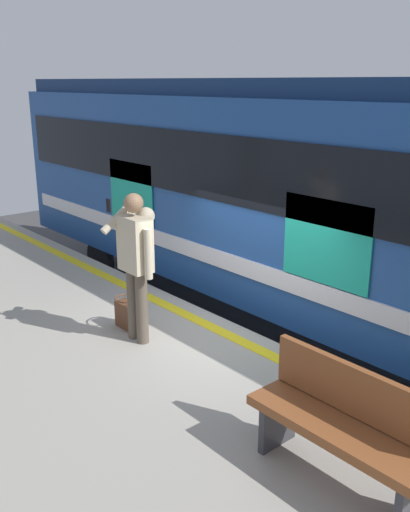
# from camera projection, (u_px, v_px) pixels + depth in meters

# --- Properties ---
(ground_plane) EXTENTS (24.07, 24.07, 0.00)m
(ground_plane) POSITION_uv_depth(u_px,v_px,m) (231.00, 393.00, 7.44)
(ground_plane) COLOR #3D3D3F
(platform) EXTENTS (15.16, 3.63, 1.02)m
(platform) POSITION_uv_depth(u_px,v_px,m) (111.00, 409.00, 6.15)
(platform) COLOR #9E998E
(platform) RESTS_ON ground
(safety_line) EXTENTS (14.86, 0.16, 0.01)m
(safety_line) POSITION_uv_depth(u_px,v_px,m) (214.00, 328.00, 6.94)
(safety_line) COLOR yellow
(safety_line) RESTS_ON platform
(track_rail_near) EXTENTS (19.71, 0.08, 0.16)m
(track_rail_near) POSITION_uv_depth(u_px,v_px,m) (296.00, 357.00, 8.23)
(track_rail_near) COLOR slate
(track_rail_near) RESTS_ON ground
(track_rail_far) EXTENTS (19.71, 0.08, 0.16)m
(track_rail_far) POSITION_uv_depth(u_px,v_px,m) (354.00, 330.00, 9.12)
(track_rail_far) COLOR slate
(track_rail_far) RESTS_ON ground
(train_carriage) EXTENTS (11.31, 3.09, 3.83)m
(train_carriage) POSITION_uv_depth(u_px,v_px,m) (285.00, 183.00, 8.66)
(train_carriage) COLOR #1E478C
(train_carriage) RESTS_ON ground
(passenger) EXTENTS (0.57, 0.55, 1.76)m
(passenger) POSITION_uv_depth(u_px,v_px,m) (136.00, 256.00, 6.34)
(passenger) COLOR brown
(passenger) RESTS_ON platform
(handbag) EXTENTS (0.33, 0.30, 0.40)m
(handbag) POSITION_uv_depth(u_px,v_px,m) (127.00, 314.00, 6.92)
(handbag) COLOR #59331E
(handbag) RESTS_ON platform
(bench) EXTENTS (1.53, 0.44, 0.90)m
(bench) POSITION_uv_depth(u_px,v_px,m) (346.00, 423.00, 4.18)
(bench) COLOR brown
(bench) RESTS_ON platform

